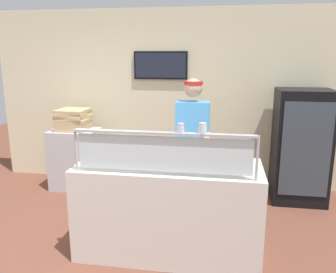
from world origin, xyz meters
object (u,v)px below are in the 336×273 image
pizza_server (177,161)px  worker_figure (193,144)px  pepper_flake_shaker (203,129)px  drink_fridge (301,146)px  parmesan_shaker (181,129)px  pizza_box_stack (74,120)px  pizza_tray (180,163)px

pizza_server → worker_figure: 0.64m
pizza_server → pepper_flake_shaker: bearing=-47.7°
pizza_server → drink_fridge: drink_fridge is taller
parmesan_shaker → worker_figure: size_ratio=0.05×
parmesan_shaker → worker_figure: 1.04m
pepper_flake_shaker → pizza_box_stack: 2.80m
pizza_tray → pepper_flake_shaker: size_ratio=4.91×
pizza_box_stack → drink_fridge: bearing=0.8°
pizza_box_stack → pizza_tray: bearing=-40.1°
pizza_tray → worker_figure: (0.07, 0.62, 0.04)m
pepper_flake_shaker → pizza_server: bearing=128.6°
drink_fridge → pizza_server: bearing=-133.4°
worker_figure → drink_fridge: 1.72m
pepper_flake_shaker → pizza_tray: bearing=124.3°
pepper_flake_shaker → drink_fridge: bearing=57.2°
pizza_tray → drink_fridge: 2.17m
parmesan_shaker → drink_fridge: size_ratio=0.05×
pizza_tray → parmesan_shaker: bearing=-81.9°
parmesan_shaker → worker_figure: bearing=88.9°
pizza_server → pizza_box_stack: 2.37m
pepper_flake_shaker → worker_figure: bearing=100.0°
pepper_flake_shaker → worker_figure: worker_figure is taller
pizza_server → pepper_flake_shaker: 0.58m
pepper_flake_shaker → worker_figure: (-0.17, 0.97, -0.39)m
drink_fridge → pizza_box_stack: bearing=-179.2°
pizza_server → pizza_box_stack: bearing=142.8°
pizza_server → worker_figure: (0.09, 0.64, 0.02)m
pepper_flake_shaker → parmesan_shaker: bearing=180.0°
pizza_server → parmesan_shaker: parmesan_shaker is taller
pizza_tray → pizza_box_stack: pizza_box_stack is taller
pizza_box_stack → worker_figure: bearing=-25.8°
pizza_server → pizza_box_stack: size_ratio=0.60×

